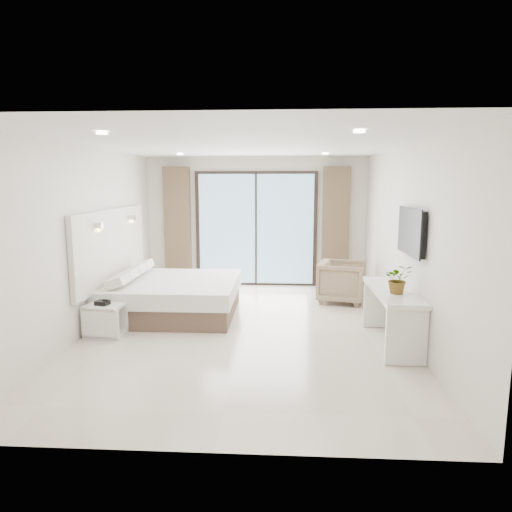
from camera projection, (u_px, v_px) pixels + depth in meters
The scene contains 8 objects.
ground at pixel (244, 331), 6.78m from camera, with size 6.20×6.20×0.00m, color beige.
room_shell at pixel (236, 220), 7.35m from camera, with size 4.62×6.22×2.72m.
bed at pixel (173, 296), 7.60m from camera, with size 2.09×1.99×0.72m.
nightstand at pixel (105, 320), 6.53m from camera, with size 0.55×0.47×0.46m.
phone at pixel (102, 303), 6.46m from camera, with size 0.18×0.14×0.06m, color black.
console_desk at pixel (392, 304), 6.13m from camera, with size 0.51×1.64×0.77m.
plant at pixel (398, 282), 5.85m from camera, with size 0.34×0.38×0.30m, color #33662D.
armchair at pixel (342, 280), 8.36m from camera, with size 0.81×0.76×0.83m, color #92835F.
Camera 1 is at (0.54, -6.49, 2.19)m, focal length 32.00 mm.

